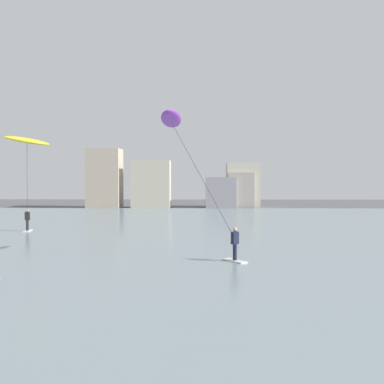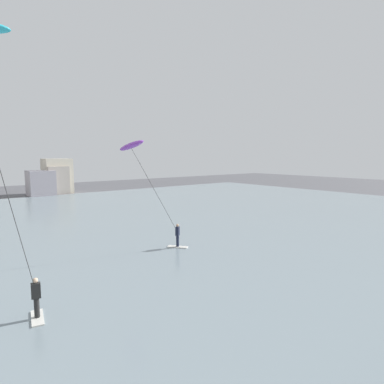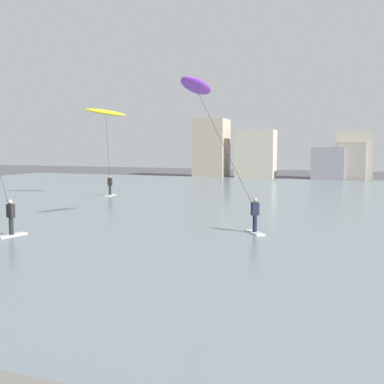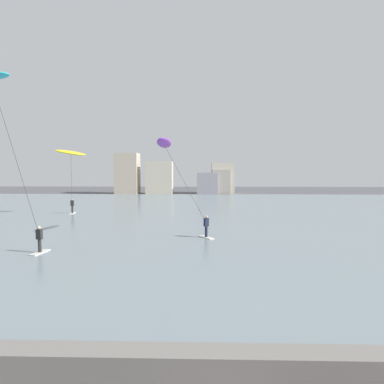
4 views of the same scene
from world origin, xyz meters
name	(u,v)px [view 2 (image 2 of 4)]	position (x,y,z in m)	size (l,w,h in m)	color
water_bay	(113,223)	(0.00, 30.74, 0.05)	(84.00, 52.00, 0.10)	gray
kitesurfer_purple	(137,156)	(-2.99, 20.80, 6.37)	(4.32, 3.03, 7.46)	silver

